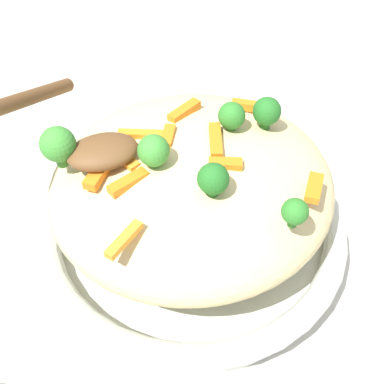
# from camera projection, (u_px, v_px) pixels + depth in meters

# --- Properties ---
(ground_plane) EXTENTS (2.40, 2.40, 0.00)m
(ground_plane) POSITION_uv_depth(u_px,v_px,m) (192.00, 246.00, 0.48)
(ground_plane) COLOR beige
(serving_bowl) EXTENTS (0.28, 0.28, 0.05)m
(serving_bowl) POSITION_uv_depth(u_px,v_px,m) (192.00, 229.00, 0.46)
(serving_bowl) COLOR silver
(serving_bowl) RESTS_ON ground_plane
(pasta_mound) EXTENTS (0.24, 0.23, 0.08)m
(pasta_mound) POSITION_uv_depth(u_px,v_px,m) (192.00, 184.00, 0.41)
(pasta_mound) COLOR #DBC689
(pasta_mound) RESTS_ON serving_bowl
(carrot_piece_0) EXTENTS (0.03, 0.03, 0.01)m
(carrot_piece_0) POSITION_uv_depth(u_px,v_px,m) (314.00, 188.00, 0.36)
(carrot_piece_0) COLOR orange
(carrot_piece_0) RESTS_ON pasta_mound
(carrot_piece_1) EXTENTS (0.03, 0.02, 0.01)m
(carrot_piece_1) POSITION_uv_depth(u_px,v_px,m) (184.00, 111.00, 0.41)
(carrot_piece_1) COLOR orange
(carrot_piece_1) RESTS_ON pasta_mound
(carrot_piece_2) EXTENTS (0.03, 0.02, 0.01)m
(carrot_piece_2) POSITION_uv_depth(u_px,v_px,m) (225.00, 164.00, 0.37)
(carrot_piece_2) COLOR orange
(carrot_piece_2) RESTS_ON pasta_mound
(carrot_piece_3) EXTENTS (0.03, 0.03, 0.01)m
(carrot_piece_3) POSITION_uv_depth(u_px,v_px,m) (100.00, 171.00, 0.37)
(carrot_piece_3) COLOR orange
(carrot_piece_3) RESTS_ON pasta_mound
(carrot_piece_4) EXTENTS (0.03, 0.02, 0.01)m
(carrot_piece_4) POSITION_uv_depth(u_px,v_px,m) (251.00, 106.00, 0.43)
(carrot_piece_4) COLOR orange
(carrot_piece_4) RESTS_ON pasta_mound
(carrot_piece_5) EXTENTS (0.02, 0.03, 0.01)m
(carrot_piece_5) POSITION_uv_depth(u_px,v_px,m) (168.00, 137.00, 0.39)
(carrot_piece_5) COLOR orange
(carrot_piece_5) RESTS_ON pasta_mound
(carrot_piece_6) EXTENTS (0.03, 0.02, 0.01)m
(carrot_piece_6) POSITION_uv_depth(u_px,v_px,m) (128.00, 182.00, 0.36)
(carrot_piece_6) COLOR orange
(carrot_piece_6) RESTS_ON pasta_mound
(carrot_piece_7) EXTENTS (0.04, 0.02, 0.01)m
(carrot_piece_7) POSITION_uv_depth(u_px,v_px,m) (141.00, 134.00, 0.39)
(carrot_piece_7) COLOR orange
(carrot_piece_7) RESTS_ON pasta_mound
(carrot_piece_8) EXTENTS (0.03, 0.03, 0.01)m
(carrot_piece_8) POSITION_uv_depth(u_px,v_px,m) (124.00, 239.00, 0.33)
(carrot_piece_8) COLOR orange
(carrot_piece_8) RESTS_ON pasta_mound
(carrot_piece_9) EXTENTS (0.02, 0.04, 0.01)m
(carrot_piece_9) POSITION_uv_depth(u_px,v_px,m) (218.00, 145.00, 0.38)
(carrot_piece_9) COLOR orange
(carrot_piece_9) RESTS_ON pasta_mound
(carrot_piece_10) EXTENTS (0.02, 0.03, 0.01)m
(carrot_piece_10) POSITION_uv_depth(u_px,v_px,m) (125.00, 161.00, 0.38)
(carrot_piece_10) COLOR orange
(carrot_piece_10) RESTS_ON pasta_mound
(broccoli_floret_0) EXTENTS (0.03, 0.03, 0.03)m
(broccoli_floret_0) POSITION_uv_depth(u_px,v_px,m) (58.00, 145.00, 0.37)
(broccoli_floret_0) COLOR #377928
(broccoli_floret_0) RESTS_ON pasta_mound
(broccoli_floret_1) EXTENTS (0.02, 0.02, 0.03)m
(broccoli_floret_1) POSITION_uv_depth(u_px,v_px,m) (211.00, 180.00, 0.34)
(broccoli_floret_1) COLOR #205B1C
(broccoli_floret_1) RESTS_ON pasta_mound
(broccoli_floret_2) EXTENTS (0.02, 0.02, 0.03)m
(broccoli_floret_2) POSITION_uv_depth(u_px,v_px,m) (232.00, 116.00, 0.39)
(broccoli_floret_2) COLOR #296820
(broccoli_floret_2) RESTS_ON pasta_mound
(broccoli_floret_3) EXTENTS (0.02, 0.02, 0.03)m
(broccoli_floret_3) POSITION_uv_depth(u_px,v_px,m) (267.00, 112.00, 0.40)
(broccoli_floret_3) COLOR #205B1C
(broccoli_floret_3) RESTS_ON pasta_mound
(broccoli_floret_4) EXTENTS (0.02, 0.02, 0.03)m
(broccoli_floret_4) POSITION_uv_depth(u_px,v_px,m) (154.00, 151.00, 0.36)
(broccoli_floret_4) COLOR #377928
(broccoli_floret_4) RESTS_ON pasta_mound
(broccoli_floret_5) EXTENTS (0.02, 0.02, 0.02)m
(broccoli_floret_5) POSITION_uv_depth(u_px,v_px,m) (295.00, 212.00, 0.33)
(broccoli_floret_5) COLOR #296820
(broccoli_floret_5) RESTS_ON pasta_mound
(serving_spoon) EXTENTS (0.13, 0.12, 0.07)m
(serving_spoon) POSITION_uv_depth(u_px,v_px,m) (72.00, 135.00, 0.37)
(serving_spoon) COLOR brown
(serving_spoon) RESTS_ON pasta_mound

